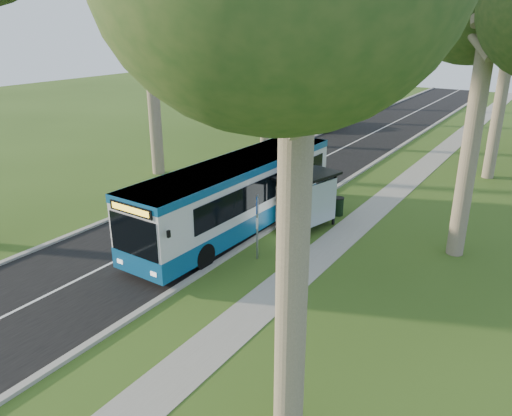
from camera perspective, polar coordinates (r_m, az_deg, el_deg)
The scene contains 13 objects.
ground at distance 19.45m, azimuth -4.50°, elevation -6.44°, with size 120.00×120.00×0.00m, color #335019.
road at distance 28.96m, azimuth 1.87°, elevation 2.87°, with size 7.00×100.00×0.02m, color black.
kerb_east at distance 27.41m, azimuth 8.16°, elevation 1.74°, with size 0.25×100.00×0.12m, color #9E9B93.
kerb_west at distance 30.80m, azimuth -3.73°, elevation 4.02°, with size 0.25×100.00×0.12m, color #9E9B93.
centre_line at distance 28.96m, azimuth 1.87°, elevation 2.89°, with size 0.12×100.00×0.01m, color white.
footpath at distance 26.41m, azimuth 14.06°, elevation 0.47°, with size 1.50×100.00×0.02m, color gray.
bus at distance 21.80m, azimuth -2.14°, elevation 1.38°, with size 2.91×12.09×3.18m.
bus_stop_sign at distance 19.17m, azimuth 0.14°, elevation -1.38°, with size 0.19×0.35×2.65m.
bus_shelter at distance 21.76m, azimuth 5.67°, elevation 1.63°, with size 2.25×3.24×2.53m.
litter_bin at distance 24.33m, azimuth 9.41°, elevation 0.20°, with size 0.52×0.52×0.90m.
car_white at distance 44.72m, azimuth 7.86°, elevation 10.13°, with size 2.02×5.02×1.71m, color silver.
car_silver at distance 44.24m, azimuth 7.56°, elevation 9.81°, with size 1.46×4.17×1.38m, color #979A9E.
tree_west_c at distance 37.30m, azimuth 1.07°, elevation 22.39°, with size 5.20×5.20×13.48m.
Camera 1 is at (10.61, -13.71, 8.81)m, focal length 35.00 mm.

